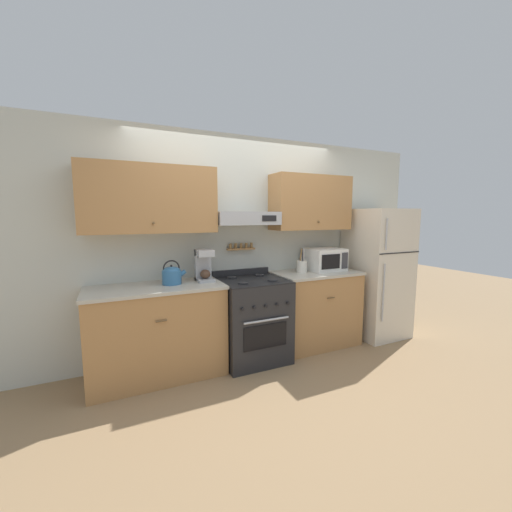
# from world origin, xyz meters

# --- Properties ---
(ground_plane) EXTENTS (16.00, 16.00, 0.00)m
(ground_plane) POSITION_xyz_m (0.00, 0.00, 0.00)
(ground_plane) COLOR #937551
(wall_back) EXTENTS (5.20, 0.46, 2.55)m
(wall_back) POSITION_xyz_m (-0.05, 0.60, 1.44)
(wall_back) COLOR silver
(wall_back) RESTS_ON ground_plane
(counter_left) EXTENTS (1.32, 0.64, 0.93)m
(counter_left) POSITION_xyz_m (-1.02, 0.32, 0.47)
(counter_left) COLOR #AD7A47
(counter_left) RESTS_ON ground_plane
(counter_right) EXTENTS (1.06, 0.64, 0.93)m
(counter_right) POSITION_xyz_m (0.89, 0.32, 0.47)
(counter_right) COLOR #AD7A47
(counter_right) RESTS_ON ground_plane
(stove_range) EXTENTS (0.72, 0.72, 0.98)m
(stove_range) POSITION_xyz_m (-0.00, 0.28, 0.46)
(stove_range) COLOR #232326
(stove_range) RESTS_ON ground_plane
(refrigerator) EXTENTS (0.69, 0.74, 1.71)m
(refrigerator) POSITION_xyz_m (1.85, 0.26, 0.86)
(refrigerator) COLOR beige
(refrigerator) RESTS_ON ground_plane
(tea_kettle) EXTENTS (0.25, 0.19, 0.25)m
(tea_kettle) POSITION_xyz_m (-0.86, 0.35, 1.03)
(tea_kettle) COLOR teal
(tea_kettle) RESTS_ON counter_left
(coffee_maker) EXTENTS (0.17, 0.22, 0.34)m
(coffee_maker) POSITION_xyz_m (-0.51, 0.39, 1.10)
(coffee_maker) COLOR #ADAFB5
(coffee_maker) RESTS_ON counter_left
(microwave) EXTENTS (0.45, 0.40, 0.28)m
(microwave) POSITION_xyz_m (1.06, 0.37, 1.07)
(microwave) COLOR white
(microwave) RESTS_ON counter_right
(utensil_crock) EXTENTS (0.13, 0.13, 0.30)m
(utensil_crock) POSITION_xyz_m (0.71, 0.35, 1.01)
(utensil_crock) COLOR silver
(utensil_crock) RESTS_ON counter_right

